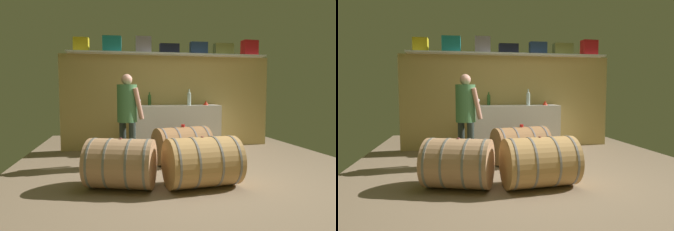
{
  "view_description": "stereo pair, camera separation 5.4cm",
  "coord_description": "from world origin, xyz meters",
  "views": [
    {
      "loc": [
        -1.21,
        -3.7,
        1.24
      ],
      "look_at": [
        -0.42,
        0.46,
        0.89
      ],
      "focal_mm": 31.01,
      "sensor_mm": 36.0,
      "label": 1
    },
    {
      "loc": [
        -1.15,
        -3.71,
        1.24
      ],
      "look_at": [
        -0.42,
        0.46,
        0.89
      ],
      "focal_mm": 31.01,
      "sensor_mm": 36.0,
      "label": 2
    }
  ],
  "objects": [
    {
      "name": "wine_bottle_clear",
      "position": [
        0.33,
        2.11,
        1.1
      ],
      "size": [
        0.08,
        0.08,
        0.33
      ],
      "color": "#B0C6BE",
      "rests_on": "work_cabinet"
    },
    {
      "name": "back_wall_panel",
      "position": [
        0.0,
        2.57,
        1.0
      ],
      "size": [
        4.59,
        0.1,
        2.01
      ],
      "primitive_type": "cube",
      "color": "tan",
      "rests_on": "ground"
    },
    {
      "name": "winemaker_pouring",
      "position": [
        -0.98,
        1.07,
        0.93
      ],
      "size": [
        0.44,
        0.48,
        1.52
      ],
      "rotation": [
        0.0,
        0.0,
        -1.01
      ],
      "color": "#2A3530",
      "rests_on": "ground"
    },
    {
      "name": "red_funnel",
      "position": [
        0.7,
        2.13,
        1.0
      ],
      "size": [
        0.11,
        0.11,
        0.1
      ],
      "primitive_type": "cone",
      "color": "red",
      "rests_on": "work_cabinet"
    },
    {
      "name": "wine_barrel_far",
      "position": [
        -1.12,
        -0.01,
        0.32
      ],
      "size": [
        0.99,
        0.86,
        0.65
      ],
      "rotation": [
        0.0,
        0.0,
        -0.3
      ],
      "color": "tan",
      "rests_on": "ground"
    },
    {
      "name": "wine_barrel_flank",
      "position": [
        -0.09,
        -0.14,
        0.33
      ],
      "size": [
        0.99,
        0.73,
        0.66
      ],
      "rotation": [
        0.0,
        0.0,
        0.1
      ],
      "color": "tan",
      "rests_on": "ground"
    },
    {
      "name": "tasting_cup",
      "position": [
        -0.04,
        1.1,
        0.66
      ],
      "size": [
        0.06,
        0.06,
        0.04
      ],
      "primitive_type": "cylinder",
      "color": "red",
      "rests_on": "wine_barrel_near"
    },
    {
      "name": "toolcase_teal",
      "position": [
        -1.22,
        2.42,
        2.2
      ],
      "size": [
        0.38,
        0.28,
        0.31
      ],
      "primitive_type": "cube",
      "rotation": [
        0.0,
        0.0,
        -0.05
      ],
      "color": "teal",
      "rests_on": "high_shelf_board"
    },
    {
      "name": "high_shelf_board",
      "position": [
        0.0,
        2.42,
        2.03
      ],
      "size": [
        4.22,
        0.4,
        0.03
      ],
      "primitive_type": "cube",
      "color": "silver",
      "rests_on": "back_wall_panel"
    },
    {
      "name": "toolcase_navy",
      "position": [
        0.62,
        2.42,
        2.17
      ],
      "size": [
        0.37,
        0.2,
        0.26
      ],
      "primitive_type": "cube",
      "rotation": [
        0.0,
        0.0,
        -0.04
      ],
      "color": "navy",
      "rests_on": "high_shelf_board"
    },
    {
      "name": "work_cabinet",
      "position": [
        0.06,
        2.24,
        0.48
      ],
      "size": [
        1.85,
        0.54,
        0.95
      ],
      "primitive_type": "cube",
      "color": "silver",
      "rests_on": "ground"
    },
    {
      "name": "toolcase_olive",
      "position": [
        1.18,
        2.42,
        2.16
      ],
      "size": [
        0.42,
        0.22,
        0.24
      ],
      "primitive_type": "cube",
      "rotation": [
        0.0,
        0.0,
        0.02
      ],
      "color": "olive",
      "rests_on": "high_shelf_board"
    },
    {
      "name": "wine_glass",
      "position": [
        -0.71,
        2.08,
        1.06
      ],
      "size": [
        0.08,
        0.08,
        0.15
      ],
      "color": "white",
      "rests_on": "work_cabinet"
    },
    {
      "name": "ground_plane",
      "position": [
        0.0,
        0.64,
        -0.01
      ],
      "size": [
        5.79,
        8.34,
        0.02
      ],
      "primitive_type": "cube",
      "color": "#846D53"
    },
    {
      "name": "wine_barrel_near",
      "position": [
        -0.06,
        1.1,
        0.32
      ],
      "size": [
        1.04,
        0.81,
        0.64
      ],
      "rotation": [
        0.0,
        0.0,
        0.22
      ],
      "color": "#A57044",
      "rests_on": "ground"
    },
    {
      "name": "toolcase_black",
      "position": [
        -0.03,
        2.42,
        2.14
      ],
      "size": [
        0.41,
        0.21,
        0.2
      ],
      "primitive_type": "cube",
      "rotation": [
        0.0,
        0.0,
        -0.04
      ],
      "color": "black",
      "rests_on": "high_shelf_board"
    },
    {
      "name": "toolcase_yellow",
      "position": [
        -1.83,
        2.42,
        2.18
      ],
      "size": [
        0.3,
        0.22,
        0.27
      ],
      "primitive_type": "cube",
      "rotation": [
        0.0,
        0.0,
        -0.06
      ],
      "color": "yellow",
      "rests_on": "high_shelf_board"
    },
    {
      "name": "toolcase_grey",
      "position": [
        -0.58,
        2.42,
        2.21
      ],
      "size": [
        0.33,
        0.26,
        0.33
      ],
      "primitive_type": "cube",
      "rotation": [
        0.0,
        0.0,
        -0.07
      ],
      "color": "gray",
      "rests_on": "high_shelf_board"
    },
    {
      "name": "wine_bottle_green",
      "position": [
        -0.46,
        2.39,
        1.08
      ],
      "size": [
        0.07,
        0.07,
        0.27
      ],
      "color": "#315D2A",
      "rests_on": "work_cabinet"
    },
    {
      "name": "toolcase_red",
      "position": [
        1.8,
        2.42,
        2.21
      ],
      "size": [
        0.35,
        0.23,
        0.33
      ],
      "primitive_type": "cube",
      "rotation": [
        0.0,
        0.0,
        0.06
      ],
      "color": "red",
      "rests_on": "high_shelf_board"
    }
  ]
}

